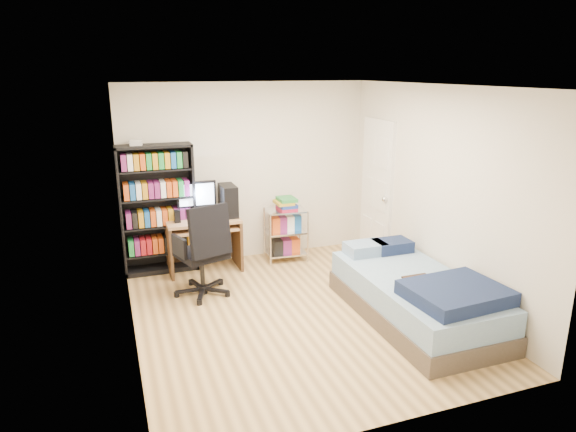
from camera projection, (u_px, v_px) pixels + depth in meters
name	position (u px, v px, depth m)	size (l,w,h in m)	color
room	(297.00, 207.00, 5.45)	(3.58, 4.08, 2.58)	tan
media_shelf	(158.00, 208.00, 6.80)	(0.97, 0.32, 1.80)	black
computer_desk	(209.00, 222.00, 6.96)	(0.97, 0.56, 1.22)	tan
office_chair	(204.00, 266.00, 6.18)	(0.87, 0.87, 1.16)	black
wire_cart	(286.00, 220.00, 7.29)	(0.60, 0.45, 0.92)	silver
bed	(416.00, 296.00, 5.61)	(1.08, 2.16, 0.62)	brown
door	(377.00, 190.00, 7.30)	(0.12, 0.80, 2.00)	white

